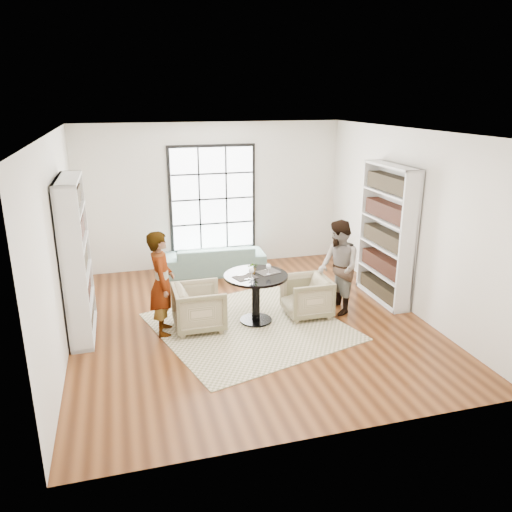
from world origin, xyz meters
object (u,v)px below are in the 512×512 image
object	(u,v)px
person_right	(338,268)
wine_glass_left	(251,271)
armchair_left	(199,307)
pedestal_table	(256,288)
wine_glass_right	(269,267)
sofa	(215,259)
armchair_right	(306,297)
person_left	(162,283)
flower_centerpiece	(253,268)

from	to	relation	value
person_right	wine_glass_left	world-z (taller)	person_right
armchair_left	wine_glass_left	size ratio (longest dim) A/B	4.14
pedestal_table	wine_glass_right	distance (m)	0.40
person_right	wine_glass_right	distance (m)	1.24
pedestal_table	sofa	distance (m)	2.52
person_right	armchair_right	bearing A→B (deg)	-88.33
sofa	person_right	xyz separation A→B (m)	(1.61, -2.48, 0.49)
pedestal_table	person_left	world-z (taller)	person_left
armchair_right	wine_glass_left	bearing A→B (deg)	-79.01
pedestal_table	sofa	bearing A→B (deg)	94.30
sofa	armchair_left	world-z (taller)	armchair_left
armchair_right	wine_glass_left	size ratio (longest dim) A/B	3.90
armchair_right	flower_centerpiece	distance (m)	1.07
armchair_right	wine_glass_left	world-z (taller)	wine_glass_left
armchair_right	wine_glass_left	distance (m)	1.18
pedestal_table	armchair_right	size ratio (longest dim) A/B	1.38
pedestal_table	person_right	xyz separation A→B (m)	(1.42, 0.02, 0.21)
armchair_right	flower_centerpiece	world-z (taller)	flower_centerpiece
pedestal_table	armchair_left	size ratio (longest dim) A/B	1.30
pedestal_table	person_right	distance (m)	1.44
person_right	armchair_left	bearing A→B (deg)	-88.13
pedestal_table	wine_glass_right	world-z (taller)	wine_glass_right
armchair_left	armchair_right	size ratio (longest dim) A/B	1.06
armchair_left	person_right	world-z (taller)	person_right
sofa	flower_centerpiece	size ratio (longest dim) A/B	10.57
flower_centerpiece	person_right	bearing A→B (deg)	-2.02
flower_centerpiece	sofa	bearing A→B (deg)	93.68
sofa	wine_glass_right	world-z (taller)	wine_glass_right
person_left	person_right	distance (m)	2.89
sofa	person_left	size ratio (longest dim) A/B	1.25
armchair_left	wine_glass_right	distance (m)	1.25
pedestal_table	flower_centerpiece	world-z (taller)	flower_centerpiece
sofa	person_left	xyz separation A→B (m)	(-1.28, -2.49, 0.51)
armchair_right	flower_centerpiece	xyz separation A→B (m)	(-0.90, 0.05, 0.57)
wine_glass_right	flower_centerpiece	size ratio (longest dim) A/B	0.94
armchair_right	person_right	world-z (taller)	person_right
person_right	flower_centerpiece	world-z (taller)	person_right
pedestal_table	armchair_left	bearing A→B (deg)	179.56
armchair_right	person_left	distance (m)	2.38
wine_glass_left	wine_glass_right	distance (m)	0.34
person_left	armchair_right	bearing A→B (deg)	-84.43
person_right	flower_centerpiece	xyz separation A→B (m)	(-1.45, 0.05, 0.11)
person_right	wine_glass_right	xyz separation A→B (m)	(-1.23, -0.06, 0.15)
sofa	wine_glass_right	size ratio (longest dim) A/B	11.30
armchair_left	wine_glass_left	xyz separation A→B (m)	(0.80, -0.18, 0.59)
armchair_right	person_right	bearing A→B (deg)	90.34
wine_glass_left	flower_centerpiece	size ratio (longest dim) A/B	0.98
sofa	person_right	distance (m)	3.00
person_left	flower_centerpiece	xyz separation A→B (m)	(1.43, 0.06, 0.09)
sofa	flower_centerpiece	bearing A→B (deg)	97.17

